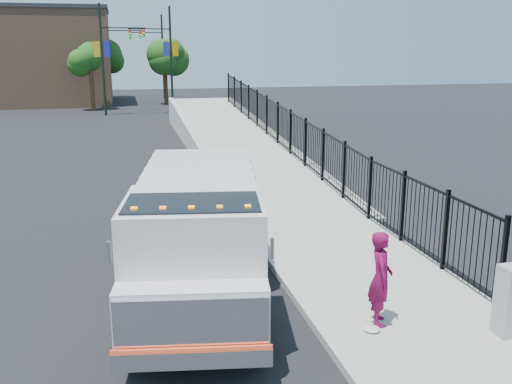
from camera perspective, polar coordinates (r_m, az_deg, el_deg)
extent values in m
plane|color=black|center=(12.28, 3.53, -9.64)|extent=(120.00, 120.00, 0.00)
cube|color=#9E998E|center=(11.30, 16.18, -12.11)|extent=(3.55, 12.00, 0.12)
cube|color=#ADAAA3|center=(10.54, 6.75, -13.51)|extent=(0.30, 12.00, 0.16)
cube|color=#9E998E|center=(27.72, -1.81, 3.98)|extent=(3.95, 24.06, 3.19)
cube|color=black|center=(24.08, 3.43, 4.55)|extent=(0.10, 28.00, 1.80)
cube|color=black|center=(12.33, -5.69, -6.86)|extent=(2.06, 6.78, 0.22)
cube|color=silver|center=(9.85, -6.18, -6.28)|extent=(2.64, 2.52, 1.97)
cube|color=silver|center=(8.92, -6.37, -12.04)|extent=(2.40, 1.06, 0.99)
cube|color=silver|center=(8.59, -6.46, -13.12)|extent=(2.25, 0.44, 0.84)
cube|color=silver|center=(8.76, -6.39, -16.22)|extent=(2.37, 0.56, 0.28)
cube|color=#EC4421|center=(8.69, -6.42, -15.38)|extent=(2.34, 0.43, 0.06)
cube|color=black|center=(9.43, -6.32, -3.44)|extent=(2.35, 1.62, 0.84)
cube|color=silver|center=(13.24, -5.65, -0.86)|extent=(3.01, 4.47, 1.68)
cube|color=silver|center=(8.92, -14.46, -5.87)|extent=(0.07, 0.07, 0.35)
cube|color=silver|center=(8.81, 1.60, -5.67)|extent=(0.07, 0.07, 0.35)
cube|color=orange|center=(9.06, -12.10, -1.67)|extent=(0.11, 0.09, 0.06)
cube|color=orange|center=(9.01, -9.30, -1.63)|extent=(0.11, 0.09, 0.06)
cube|color=orange|center=(8.98, -6.48, -1.59)|extent=(0.11, 0.09, 0.06)
cube|color=orange|center=(8.97, -3.64, -1.54)|extent=(0.11, 0.09, 0.06)
cube|color=orange|center=(8.98, -0.81, -1.49)|extent=(0.11, 0.09, 0.06)
cylinder|color=black|center=(9.75, -12.42, -13.47)|extent=(0.47, 1.02, 0.99)
cylinder|color=black|center=(9.66, 0.17, -13.37)|extent=(0.47, 1.02, 0.99)
cylinder|color=black|center=(14.17, -9.68, -4.35)|extent=(0.47, 1.02, 0.99)
cylinder|color=black|center=(14.11, -1.26, -4.22)|extent=(0.47, 1.02, 0.99)
cylinder|color=black|center=(15.20, -9.30, -3.04)|extent=(0.47, 1.02, 0.99)
cylinder|color=black|center=(15.14, -1.46, -2.92)|extent=(0.47, 1.02, 0.99)
imported|color=maroon|center=(10.49, 12.36, -8.41)|extent=(0.60, 0.73, 1.74)
ellipsoid|color=silver|center=(10.53, 11.49, -13.26)|extent=(0.30, 0.30, 0.08)
cylinder|color=black|center=(44.05, -15.10, 12.59)|extent=(0.18, 0.18, 8.00)
cube|color=black|center=(44.04, -13.14, 15.70)|extent=(3.20, 0.08, 0.08)
cube|color=black|center=(44.07, -11.18, 15.34)|extent=(0.18, 0.22, 0.60)
cube|color=navy|center=(44.03, -14.70, 13.65)|extent=(0.45, 0.04, 1.10)
cube|color=gold|center=(44.04, -15.64, 13.59)|extent=(0.45, 0.04, 1.10)
cylinder|color=black|center=(46.32, -8.48, 12.98)|extent=(0.18, 0.18, 8.00)
cube|color=black|center=(46.22, -10.65, 15.74)|extent=(3.20, 0.08, 0.08)
cube|color=black|center=(46.16, -12.47, 15.22)|extent=(0.18, 0.22, 0.60)
cube|color=orange|center=(46.35, -8.08, 13.98)|extent=(0.45, 0.04, 1.10)
cube|color=navy|center=(46.28, -8.97, 13.95)|extent=(0.45, 0.04, 1.10)
cylinder|color=black|center=(51.28, -14.87, 12.78)|extent=(0.18, 0.18, 8.00)
cube|color=black|center=(51.28, -13.19, 15.45)|extent=(3.20, 0.08, 0.08)
cube|color=black|center=(51.31, -11.50, 15.15)|extent=(0.18, 0.22, 0.60)
cube|color=navy|center=(51.27, -14.53, 13.70)|extent=(0.45, 0.04, 1.10)
cube|color=gold|center=(51.28, -15.33, 13.65)|extent=(0.45, 0.04, 1.10)
cylinder|color=black|center=(58.39, -9.29, 13.20)|extent=(0.18, 0.18, 8.00)
cube|color=black|center=(58.30, -11.01, 15.39)|extent=(3.20, 0.08, 0.08)
cube|color=black|center=(58.25, -12.46, 14.97)|extent=(0.18, 0.22, 0.60)
cube|color=orange|center=(58.41, -8.97, 14.00)|extent=(0.45, 0.04, 1.10)
cube|color=#1D5789|center=(58.36, -9.68, 13.97)|extent=(0.45, 0.04, 1.10)
cylinder|color=#382314|center=(47.71, -16.06, 9.73)|extent=(0.36, 0.36, 3.20)
sphere|color=#194714|center=(47.60, -16.26, 12.61)|extent=(2.21, 2.21, 2.21)
cylinder|color=#382314|center=(51.96, -9.01, 10.44)|extent=(0.36, 0.36, 3.20)
sphere|color=#194714|center=(51.86, -9.11, 13.08)|extent=(2.59, 2.59, 2.59)
cylinder|color=#382314|center=(59.58, -14.51, 10.64)|extent=(0.36, 0.36, 3.20)
sphere|color=#194714|center=(59.49, -14.66, 12.95)|extent=(2.96, 2.96, 2.96)
cube|color=#8C664C|center=(55.03, -19.74, 12.51)|extent=(10.00, 10.00, 8.00)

